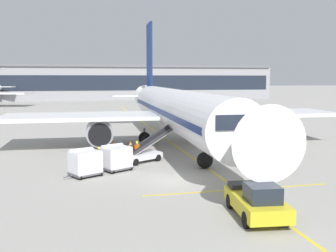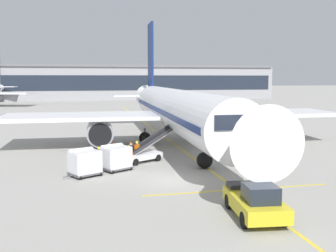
% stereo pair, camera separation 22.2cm
% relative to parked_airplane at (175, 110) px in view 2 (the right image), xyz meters
% --- Properties ---
extents(ground_plane, '(600.00, 600.00, 0.00)m').
position_rel_parked_airplane_xyz_m(ground_plane, '(-3.68, -13.91, -3.58)').
color(ground_plane, '#9E9B93').
extents(parked_airplane, '(34.11, 44.65, 14.69)m').
position_rel_parked_airplane_xyz_m(parked_airplane, '(0.00, 0.00, 0.00)').
color(parked_airplane, white).
rests_on(parked_airplane, ground).
extents(belt_loader, '(5.27, 3.87, 2.77)m').
position_rel_parked_airplane_xyz_m(belt_loader, '(-4.49, -7.56, -2.75)').
color(belt_loader, silver).
rests_on(belt_loader, ground).
extents(baggage_cart_lead, '(2.76, 2.38, 1.91)m').
position_rel_parked_airplane_xyz_m(baggage_cart_lead, '(-6.97, -10.22, -2.58)').
color(baggage_cart_lead, '#515156').
rests_on(baggage_cart_lead, ground).
extents(baggage_cart_second, '(2.76, 2.38, 1.91)m').
position_rel_parked_airplane_xyz_m(baggage_cart_second, '(-9.23, -11.45, -2.58)').
color(baggage_cart_second, '#515156').
rests_on(baggage_cart_second, ground).
extents(pushback_tug, '(2.54, 4.59, 1.83)m').
position_rel_parked_airplane_xyz_m(pushback_tug, '(-1.08, -21.59, -2.76)').
color(pushback_tug, gold).
rests_on(pushback_tug, ground).
extents(ground_crew_by_loader, '(0.57, 0.26, 1.74)m').
position_rel_parked_airplane_xyz_m(ground_crew_by_loader, '(-5.91, -9.67, -2.58)').
color(ground_crew_by_loader, black).
rests_on(ground_crew_by_loader, ground).
extents(ground_crew_by_carts, '(0.41, 0.50, 1.74)m').
position_rel_parked_airplane_xyz_m(ground_crew_by_carts, '(-8.17, -9.78, -2.58)').
color(ground_crew_by_carts, '#514C42').
rests_on(ground_crew_by_carts, ground).
extents(ground_crew_marshaller, '(0.46, 0.43, 1.74)m').
position_rel_parked_airplane_xyz_m(ground_crew_marshaller, '(-5.03, -7.69, -2.58)').
color(ground_crew_marshaller, black).
rests_on(ground_crew_marshaller, ground).
extents(ground_crew_wingwalker, '(0.41, 0.49, 1.74)m').
position_rel_parked_airplane_xyz_m(ground_crew_wingwalker, '(-7.33, -9.55, -2.58)').
color(ground_crew_wingwalker, black).
rests_on(ground_crew_wingwalker, ground).
extents(safety_cone_engine_keepout, '(0.58, 0.58, 0.66)m').
position_rel_parked_airplane_xyz_m(safety_cone_engine_keepout, '(-4.73, -1.08, -3.26)').
color(safety_cone_engine_keepout, black).
rests_on(safety_cone_engine_keepout, ground).
extents(safety_cone_wingtip, '(0.67, 0.67, 0.76)m').
position_rel_parked_airplane_xyz_m(safety_cone_wingtip, '(-6.49, -2.54, -3.21)').
color(safety_cone_wingtip, black).
rests_on(safety_cone_wingtip, ground).
extents(safety_cone_nose_mark, '(0.66, 0.66, 0.75)m').
position_rel_parked_airplane_xyz_m(safety_cone_nose_mark, '(-6.39, -0.23, -3.22)').
color(safety_cone_nose_mark, black).
rests_on(safety_cone_nose_mark, ground).
extents(apron_guidance_line_lead_in, '(0.20, 110.00, 0.01)m').
position_rel_parked_airplane_xyz_m(apron_guidance_line_lead_in, '(-0.09, -0.79, -3.58)').
color(apron_guidance_line_lead_in, yellow).
rests_on(apron_guidance_line_lead_in, ground).
extents(apron_guidance_line_stop_bar, '(12.00, 0.20, 0.01)m').
position_rel_parked_airplane_xyz_m(apron_guidance_line_stop_bar, '(-0.02, -16.96, -3.58)').
color(apron_guidance_line_stop_bar, yellow).
rests_on(apron_guidance_line_stop_bar, ground).
extents(terminal_building, '(90.13, 20.36, 10.88)m').
position_rel_parked_airplane_xyz_m(terminal_building, '(7.57, 91.83, 1.81)').
color(terminal_building, '#939399').
rests_on(terminal_building, ground).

